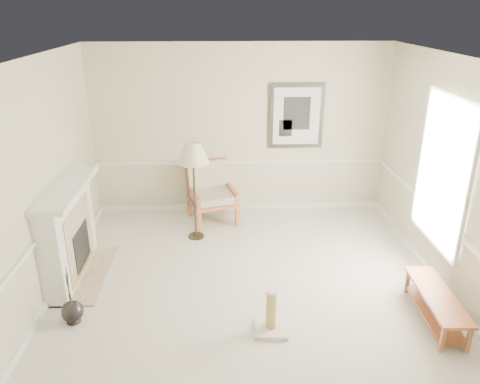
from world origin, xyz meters
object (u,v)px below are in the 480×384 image
(bench, at_px, (436,302))
(scratching_post, at_px, (271,318))
(armchair, at_px, (211,189))
(floor_vase, at_px, (72,312))
(floor_lamp, at_px, (193,156))

(bench, bearing_deg, scratching_post, -176.32)
(armchair, bearing_deg, scratching_post, -93.82)
(armchair, bearing_deg, floor_vase, -136.23)
(scratching_post, bearing_deg, floor_lamp, 112.22)
(floor_vase, bearing_deg, scratching_post, -6.12)
(floor_lamp, bearing_deg, floor_vase, -122.39)
(armchair, xyz_separation_m, scratching_post, (0.73, -3.05, -0.36))
(armchair, xyz_separation_m, floor_lamp, (-0.23, -0.71, 0.82))
(armchair, xyz_separation_m, bench, (2.66, -2.93, -0.30))
(scratching_post, bearing_deg, armchair, 103.42)
(floor_vase, distance_m, bench, 4.22)
(floor_vase, height_order, floor_lamp, floor_lamp)
(floor_vase, distance_m, armchair, 3.23)
(armchair, height_order, bench, armchair)
(floor_vase, xyz_separation_m, bench, (4.22, -0.12, 0.10))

